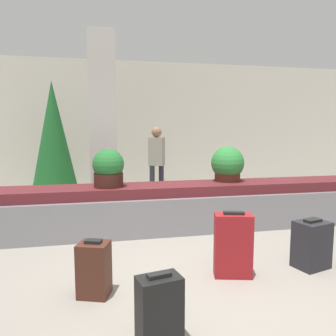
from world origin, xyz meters
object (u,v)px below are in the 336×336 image
Objects in this scene: pillar at (103,125)px; suitcase_4 at (233,245)px; potted_plant_1 at (227,165)px; traveler_0 at (157,157)px; potted_plant_0 at (108,169)px; decorated_tree at (54,139)px; suitcase_2 at (159,310)px; suitcase_1 at (311,244)px; suitcase_0 at (94,269)px.

pillar is 4.62× the size of suitcase_4.
traveler_0 is (-0.82, 1.96, -0.03)m from potted_plant_1.
potted_plant_0 is (-1.22, 1.70, 0.63)m from suitcase_4.
decorated_tree is (-2.93, 2.15, 0.38)m from potted_plant_1.
potted_plant_0 is 0.22× the size of decorated_tree.
suitcase_2 is 0.76× the size of suitcase_4.
suitcase_1 is 3.99m from traveler_0.
suitcase_0 is at bearing -92.73° from pillar.
suitcase_4 is (1.41, 0.12, 0.08)m from suitcase_0.
suitcase_0 is 0.92m from suitcase_2.
suitcase_4 is at bearing -60.57° from decorated_tree.
potted_plant_0 is at bearing 93.49° from traveler_0.
pillar is at bearing 92.57° from potted_plant_0.
suitcase_1 is 0.35× the size of traveler_0.
pillar is at bearing 152.67° from potted_plant_1.
traveler_0 reaches higher than potted_plant_0.
suitcase_2 is 0.94× the size of potted_plant_1.
potted_plant_1 is (0.67, 1.85, 0.63)m from suitcase_4.
suitcase_1 is at bearing -51.97° from pillar.
decorated_tree reaches higher than suitcase_0.
suitcase_2 is 5.19m from decorated_tree.
suitcase_1 is at bearing 22.60° from suitcase_0.
decorated_tree reaches higher than suitcase_2.
suitcase_0 reaches higher than suitcase_2.
suitcase_0 is at bearing -78.41° from decorated_tree.
pillar is 3.27m from suitcase_0.
suitcase_4 is (0.95, 0.91, 0.08)m from suitcase_2.
suitcase_1 is (2.21, -2.83, -1.34)m from pillar.
suitcase_4 is 0.44× the size of traveler_0.
pillar is 2.03× the size of traveler_0.
decorated_tree reaches higher than traveler_0.
decorated_tree is at bearing 133.71° from suitcase_4.
potted_plant_1 is at bearing 4.71° from potted_plant_0.
pillar reaches higher than suitcase_1.
suitcase_0 is 1.96m from potted_plant_0.
potted_plant_1 reaches higher than suitcase_0.
traveler_0 is (-1.08, 3.78, 0.67)m from suitcase_1.
suitcase_4 is 1.25× the size of potted_plant_0.
suitcase_4 is (1.27, -2.86, -1.27)m from pillar.
suitcase_4 is at bearing 166.39° from suitcase_1.
potted_plant_0 is 1.90m from potted_plant_1.
potted_plant_0 is 0.99× the size of potted_plant_1.
traveler_0 is at bearing 112.61° from potted_plant_1.
decorated_tree is at bearing 113.51° from suitcase_1.
suitcase_0 is 0.97× the size of suitcase_1.
potted_plant_1 reaches higher than suitcase_2.
pillar is 6.05× the size of suitcase_2.
suitcase_0 is 1.42m from suitcase_4.
decorated_tree is at bearing 143.77° from potted_plant_1.
suitcase_1 is 0.22× the size of decorated_tree.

